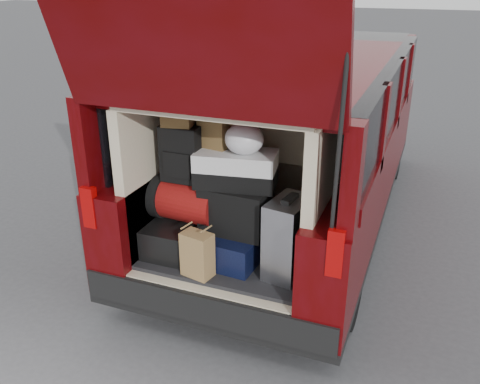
# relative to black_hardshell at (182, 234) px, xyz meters

# --- Properties ---
(ground) EXTENTS (80.00, 80.00, 0.00)m
(ground) POSITION_rel_black_hardshell_xyz_m (0.40, -0.13, -0.67)
(ground) COLOR #3D3D40
(ground) RESTS_ON ground
(minivan) EXTENTS (1.90, 5.35, 2.77)m
(minivan) POSITION_rel_black_hardshell_xyz_m (0.40, 1.73, 0.24)
(minivan) COLOR black
(minivan) RESTS_ON ground
(load_floor) EXTENTS (1.24, 1.05, 0.55)m
(load_floor) POSITION_rel_black_hardshell_xyz_m (0.40, 0.15, -0.39)
(load_floor) COLOR black
(load_floor) RESTS_ON ground
(black_hardshell) EXTENTS (0.43, 0.59, 0.23)m
(black_hardshell) POSITION_rel_black_hardshell_xyz_m (0.00, 0.00, 0.00)
(black_hardshell) COLOR black
(black_hardshell) RESTS_ON load_floor
(navy_hardshell) EXTENTS (0.44, 0.53, 0.22)m
(navy_hardshell) POSITION_rel_black_hardshell_xyz_m (0.43, 0.01, -0.01)
(navy_hardshell) COLOR black
(navy_hardshell) RESTS_ON load_floor
(silver_roller) EXTENTS (0.30, 0.41, 0.56)m
(silver_roller) POSITION_rel_black_hardshell_xyz_m (0.86, -0.05, 0.16)
(silver_roller) COLOR silver
(silver_roller) RESTS_ON load_floor
(kraft_bag) EXTENTS (0.24, 0.18, 0.33)m
(kraft_bag) POSITION_rel_black_hardshell_xyz_m (0.28, -0.30, 0.05)
(kraft_bag) COLOR olive
(kraft_bag) RESTS_ON load_floor
(red_duffel) EXTENTS (0.53, 0.37, 0.33)m
(red_duffel) POSITION_rel_black_hardshell_xyz_m (0.04, 0.03, 0.28)
(red_duffel) COLOR maroon
(red_duffel) RESTS_ON black_hardshell
(black_soft_case) EXTENTS (0.49, 0.31, 0.35)m
(black_soft_case) POSITION_rel_black_hardshell_xyz_m (0.43, 0.03, 0.27)
(black_soft_case) COLOR black
(black_soft_case) RESTS_ON navy_hardshell
(backpack) EXTENTS (0.29, 0.18, 0.41)m
(backpack) POSITION_rel_black_hardshell_xyz_m (0.02, 0.03, 0.65)
(backpack) COLOR black
(backpack) RESTS_ON red_duffel
(twotone_duffel) EXTENTS (0.61, 0.38, 0.26)m
(twotone_duffel) POSITION_rel_black_hardshell_xyz_m (0.42, 0.07, 0.57)
(twotone_duffel) COLOR white
(twotone_duffel) RESTS_ON black_soft_case
(grocery_sack_lower) EXTENTS (0.23, 0.20, 0.19)m
(grocery_sack_lower) POSITION_rel_black_hardshell_xyz_m (0.00, 0.02, 0.96)
(grocery_sack_lower) COLOR brown
(grocery_sack_lower) RESTS_ON backpack
(grocery_sack_upper) EXTENTS (0.24, 0.21, 0.22)m
(grocery_sack_upper) POSITION_rel_black_hardshell_xyz_m (0.25, 0.13, 0.81)
(grocery_sack_upper) COLOR brown
(grocery_sack_upper) RESTS_ON twotone_duffel
(plastic_bag_center) EXTENTS (0.28, 0.26, 0.22)m
(plastic_bag_center) POSITION_rel_black_hardshell_xyz_m (0.49, 0.04, 0.81)
(plastic_bag_center) COLOR white
(plastic_bag_center) RESTS_ON twotone_duffel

